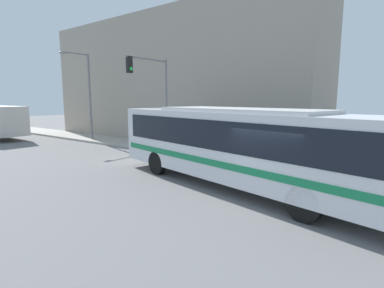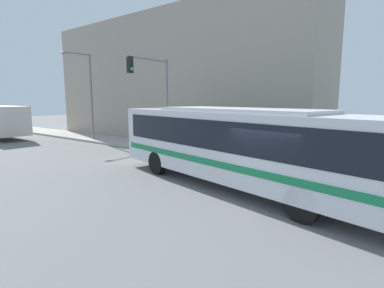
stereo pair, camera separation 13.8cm
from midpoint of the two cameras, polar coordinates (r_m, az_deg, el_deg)
The scene contains 9 objects.
ground_plane at distance 10.51m, azimuth 15.06°, elevation -10.84°, with size 120.00×120.00×0.00m, color slate.
sidewalk at distance 28.39m, azimuth -19.39°, elevation 1.26°, with size 2.97×70.00×0.16m.
building_facade at distance 26.13m, azimuth -3.21°, elevation 12.10°, with size 6.00×24.73×10.13m.
city_bus at distance 11.61m, azimuth 9.02°, elevation 0.37°, with size 5.04×12.64×3.09m.
fire_hydrant at distance 16.65m, azimuth 8.41°, elevation -1.49°, with size 0.24×0.32×0.81m.
traffic_light_pole at distance 18.81m, azimuth -6.84°, elevation 10.48°, with size 3.28×0.35×5.78m.
parking_meter at distance 18.30m, azimuth -0.15°, elevation 1.16°, with size 0.14×0.14×1.37m.
street_lamp at distance 25.92m, azimuth -19.15°, elevation 9.90°, with size 2.54×0.28×6.87m.
pedestrian_near_corner at distance 18.24m, azimuth 2.90°, elevation 1.04°, with size 0.34×0.34×1.76m.
Camera 2 is at (-9.15, -3.81, 3.43)m, focal length 28.00 mm.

